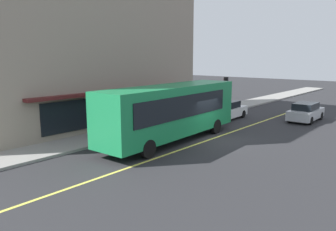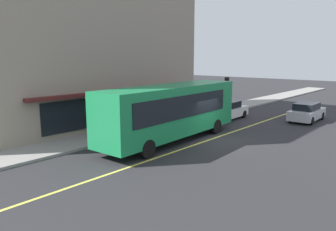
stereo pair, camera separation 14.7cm
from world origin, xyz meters
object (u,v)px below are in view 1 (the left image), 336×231
(bus, at_px, (172,110))
(pedestrian_mid_block, at_px, (137,115))
(traffic_light, at_px, (226,86))
(pedestrian_by_curb, at_px, (195,102))
(car_silver, at_px, (306,112))
(car_white, at_px, (227,110))
(pedestrian_waiting, at_px, (98,122))

(bus, bearing_deg, pedestrian_mid_block, 80.46)
(traffic_light, bearing_deg, pedestrian_by_curb, 159.82)
(car_silver, distance_m, pedestrian_mid_block, 14.08)
(pedestrian_mid_block, bearing_deg, car_white, -18.10)
(bus, xyz_separation_m, pedestrian_mid_block, (0.65, 3.84, -0.87))
(bus, xyz_separation_m, traffic_light, (11.64, 3.06, 0.55))
(car_silver, distance_m, pedestrian_waiting, 17.01)
(bus, distance_m, traffic_light, 12.05)
(bus, relative_size, pedestrian_waiting, 6.79)
(traffic_light, relative_size, car_white, 0.73)
(car_silver, bearing_deg, bus, 161.01)
(traffic_light, height_order, car_white, traffic_light)
(traffic_light, distance_m, pedestrian_by_curb, 3.75)
(pedestrian_by_curb, xyz_separation_m, pedestrian_mid_block, (-7.71, -0.43, -0.05))
(bus, distance_m, car_white, 8.87)
(car_white, xyz_separation_m, pedestrian_mid_block, (-8.05, 2.63, 0.38))
(car_silver, xyz_separation_m, pedestrian_by_curb, (-3.84, 8.47, 0.43))
(pedestrian_by_curb, bearing_deg, car_white, -83.68)
(bus, distance_m, pedestrian_mid_block, 3.99)
(traffic_light, xyz_separation_m, car_silver, (0.56, -7.26, -1.79))
(pedestrian_waiting, relative_size, pedestrian_mid_block, 1.02)
(car_silver, bearing_deg, pedestrian_by_curb, 114.38)
(traffic_light, xyz_separation_m, pedestrian_mid_block, (-10.99, 0.78, -1.42))
(car_white, distance_m, pedestrian_by_curb, 3.11)
(car_silver, relative_size, pedestrian_by_curb, 2.54)
(traffic_light, bearing_deg, pedestrian_mid_block, 175.96)
(car_white, bearing_deg, pedestrian_mid_block, 161.90)
(bus, relative_size, pedestrian_by_curb, 6.60)
(bus, height_order, car_white, bus)
(traffic_light, height_order, pedestrian_mid_block, traffic_light)
(pedestrian_waiting, bearing_deg, car_white, -13.17)
(traffic_light, relative_size, car_silver, 0.74)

